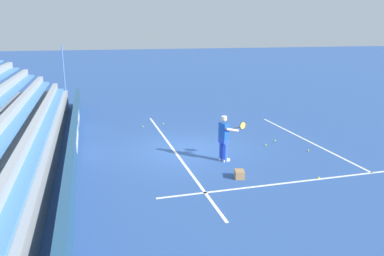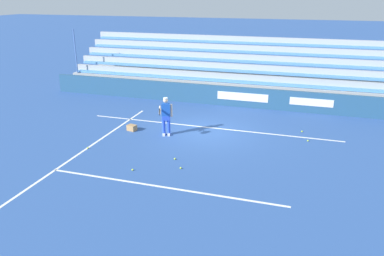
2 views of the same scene
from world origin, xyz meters
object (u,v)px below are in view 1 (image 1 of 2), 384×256
Objects in this scene: tennis_ball_far_right at (163,124)px; tennis_ball_stray_back at (319,178)px; tennis_ball_on_baseline at (266,145)px; tennis_ball_toward_net at (143,126)px; tennis_ball_far_left at (308,150)px; tennis_player at (224,138)px; tennis_ball_midcourt at (275,141)px; ball_box_cardboard at (239,174)px.

tennis_ball_stray_back is at bearing 22.41° from tennis_ball_far_right.
tennis_ball_on_baseline is at bearing -178.94° from tennis_ball_stray_back.
tennis_ball_toward_net is at bearing -150.77° from tennis_ball_stray_back.
tennis_ball_far_right is 1.00× the size of tennis_ball_toward_net.
tennis_player is at bearing -87.85° from tennis_ball_far_left.
tennis_ball_stray_back is 1.00× the size of tennis_ball_on_baseline.
tennis_ball_on_baseline is at bearing 45.27° from tennis_ball_toward_net.
tennis_ball_stray_back is at bearing -8.24° from tennis_ball_midcourt.
ball_box_cardboard is 3.85m from tennis_ball_on_baseline.
tennis_player is at bearing 177.24° from ball_box_cardboard.
tennis_player is 6.21m from tennis_ball_far_right.
ball_box_cardboard reaches higher than tennis_ball_far_left.
tennis_ball_far_right is 7.61m from tennis_ball_far_left.
tennis_player is at bearing -60.19° from tennis_ball_midcourt.
tennis_ball_toward_net is at bearing -127.65° from tennis_ball_midcourt.
tennis_ball_far_left is 1.74m from tennis_ball_on_baseline.
tennis_player is at bearing -135.82° from tennis_ball_stray_back.
tennis_ball_on_baseline is at bearing -55.32° from tennis_ball_midcourt.
tennis_ball_stray_back is 1.00× the size of tennis_ball_far_left.
tennis_ball_on_baseline is (0.47, -0.68, 0.00)m from tennis_ball_midcourt.
tennis_player is 25.98× the size of tennis_ball_stray_back.
tennis_ball_midcourt and tennis_ball_on_baseline have the same top height.
tennis_player is 3.57m from tennis_ball_stray_back.
ball_box_cardboard is at bearing 15.81° from tennis_ball_toward_net.
ball_box_cardboard is 6.06× the size of tennis_ball_far_right.
tennis_ball_on_baseline is at bearing 35.77° from tennis_ball_far_right.
tennis_ball_midcourt is (-1.60, -0.65, 0.00)m from tennis_ball_far_left.
tennis_player is 3.78m from tennis_ball_far_left.
tennis_ball_stray_back is at bearing 44.18° from tennis_player.
tennis_ball_far_right is 1.00× the size of tennis_ball_on_baseline.
tennis_ball_midcourt is at bearing 138.03° from ball_box_cardboard.
tennis_ball_far_left and tennis_ball_toward_net have the same top height.
tennis_ball_far_right is 1.00× the size of tennis_ball_stray_back.
tennis_ball_far_right is 5.98m from tennis_ball_midcourt.
tennis_ball_toward_net is at bearing -75.54° from tennis_ball_far_right.
tennis_player is 25.98× the size of tennis_ball_midcourt.
tennis_player reaches higher than ball_box_cardboard.
tennis_ball_toward_net is 6.40m from tennis_ball_on_baseline.
tennis_ball_toward_net is at bearing -159.09° from tennis_player.
tennis_ball_stray_back is 2.91m from tennis_ball_far_left.
tennis_player is at bearing 10.35° from tennis_ball_far_right.
tennis_ball_midcourt is at bearing 119.81° from tennis_player.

